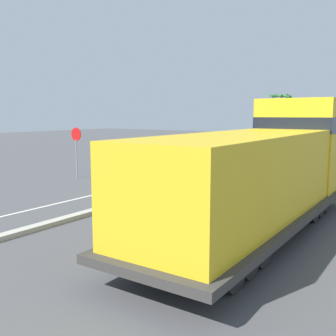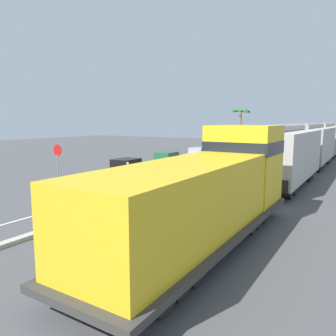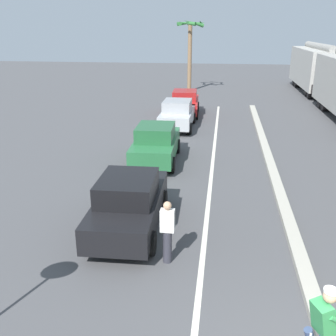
% 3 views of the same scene
% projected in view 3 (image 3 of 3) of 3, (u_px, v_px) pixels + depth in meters
% --- Properties ---
extents(median_curb, '(0.36, 36.00, 0.16)m').
position_uv_depth(median_curb, '(288.00, 221.00, 11.57)').
color(median_curb, '#B2AD9E').
rests_on(median_curb, ground).
extents(lane_stripe, '(0.14, 36.00, 0.01)m').
position_uv_depth(lane_stripe, '(207.00, 218.00, 11.91)').
color(lane_stripe, silver).
rests_on(lane_stripe, ground).
extents(hopper_car_trailing, '(2.90, 10.60, 4.18)m').
position_uv_depth(hopper_car_trailing, '(316.00, 68.00, 34.61)').
color(hopper_car_trailing, '#AFACA4').
rests_on(hopper_car_trailing, ground).
extents(parked_car_black, '(1.95, 4.26, 1.62)m').
position_uv_depth(parked_car_black, '(129.00, 203.00, 11.03)').
color(parked_car_black, black).
rests_on(parked_car_black, ground).
extents(parked_car_green, '(1.95, 4.26, 1.62)m').
position_uv_depth(parked_car_green, '(156.00, 143.00, 16.69)').
color(parked_car_green, '#286B3D').
rests_on(parked_car_green, ground).
extents(parked_car_silver, '(1.84, 4.20, 1.62)m').
position_uv_depth(parked_car_silver, '(177.00, 114.00, 22.27)').
color(parked_car_silver, '#B7BABF').
rests_on(parked_car_silver, ground).
extents(parked_car_red, '(1.99, 4.28, 1.62)m').
position_uv_depth(parked_car_red, '(185.00, 103.00, 25.68)').
color(parked_car_red, red).
rests_on(parked_car_red, ground).
extents(palm_tree_near, '(2.59, 2.71, 6.16)m').
position_uv_depth(palm_tree_near, '(190.00, 38.00, 34.11)').
color(palm_tree_near, '#846647').
rests_on(palm_tree_near, ground).
extents(pedestrian_by_cars, '(0.34, 0.22, 1.62)m').
position_uv_depth(pedestrian_by_cars, '(167.00, 231.00, 9.44)').
color(pedestrian_by_cars, '#33333D').
rests_on(pedestrian_by_cars, ground).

